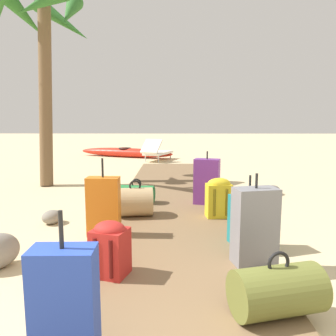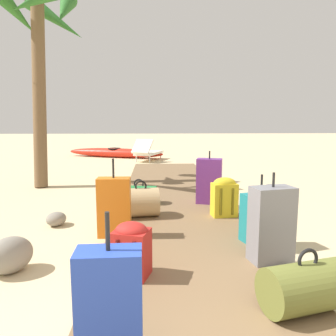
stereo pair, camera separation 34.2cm
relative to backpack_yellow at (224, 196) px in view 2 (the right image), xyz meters
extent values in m
plane|color=#D1BA8C|center=(-0.62, 0.07, -0.37)|extent=(60.00, 60.00, 0.00)
cube|color=brown|center=(-0.62, 0.99, -0.33)|extent=(1.80, 9.14, 0.08)
cube|color=gold|center=(0.00, 0.00, -0.06)|extent=(0.36, 0.26, 0.46)
ellipsoid|color=gold|center=(0.00, 0.00, 0.17)|extent=(0.34, 0.24, 0.17)
cylinder|color=#6D5E11|center=(-0.07, -0.12, -0.06)|extent=(0.04, 0.04, 0.37)
cylinder|color=#6D5E11|center=(0.10, -0.09, -0.06)|extent=(0.04, 0.04, 0.37)
cube|color=#197A7F|center=(0.19, -0.96, -0.02)|extent=(0.45, 0.33, 0.53)
cylinder|color=black|center=(0.19, -0.96, 0.35)|extent=(0.02, 0.02, 0.21)
cylinder|color=olive|center=(0.08, -2.29, -0.11)|extent=(0.67, 0.49, 0.34)
torus|color=black|center=(0.08, -2.29, 0.09)|extent=(0.16, 0.06, 0.16)
cube|color=#6B2D84|center=(-0.09, 0.72, 0.07)|extent=(0.44, 0.33, 0.72)
cylinder|color=black|center=(-0.09, 0.72, 0.50)|extent=(0.02, 0.02, 0.12)
cylinder|color=tan|center=(-1.15, 0.04, -0.09)|extent=(0.53, 0.45, 0.39)
torus|color=black|center=(-1.15, 0.04, 0.14)|extent=(0.17, 0.04, 0.16)
cube|color=red|center=(-1.17, -1.72, -0.08)|extent=(0.35, 0.32, 0.41)
ellipsoid|color=red|center=(-1.17, -1.72, 0.12)|extent=(0.33, 0.31, 0.14)
cylinder|color=#5B110F|center=(-1.28, -1.82, -0.08)|extent=(0.05, 0.05, 0.33)
cylinder|color=#5B110F|center=(-1.14, -1.86, -0.08)|extent=(0.05, 0.05, 0.33)
cube|color=slate|center=(0.12, -1.47, 0.07)|extent=(0.43, 0.30, 0.72)
cylinder|color=black|center=(0.12, -1.47, 0.50)|extent=(0.02, 0.02, 0.14)
cylinder|color=#237538|center=(-1.22, 0.78, -0.15)|extent=(0.60, 0.36, 0.28)
torus|color=black|center=(-1.22, 0.78, 0.03)|extent=(0.17, 0.05, 0.16)
cube|color=#2847B7|center=(-1.22, -2.76, 0.04)|extent=(0.35, 0.20, 0.66)
cylinder|color=black|center=(-1.22, -2.76, 0.47)|extent=(0.02, 0.02, 0.20)
cube|color=orange|center=(-1.43, -0.73, 0.05)|extent=(0.37, 0.20, 0.68)
cylinder|color=black|center=(-1.43, -0.73, 0.50)|extent=(0.02, 0.02, 0.22)
cylinder|color=brown|center=(-3.35, 2.70, 1.54)|extent=(0.27, 0.66, 3.81)
cone|color=#2D6B28|center=(-2.76, 2.72, 3.25)|extent=(0.40, 1.18, 0.99)
cone|color=#2D6B28|center=(-3.13, 3.42, 3.26)|extent=(1.50, 0.76, 1.15)
cone|color=#2D6B28|center=(-3.81, 2.97, 3.25)|extent=(0.86, 1.12, 0.91)
cube|color=white|center=(-1.13, 7.09, -0.11)|extent=(1.06, 1.52, 0.08)
cube|color=white|center=(-1.34, 6.53, 0.17)|extent=(0.75, 0.71, 0.45)
cylinder|color=silver|center=(-1.15, 7.69, -0.26)|extent=(0.04, 0.04, 0.22)
cylinder|color=silver|center=(-0.70, 7.52, -0.26)|extent=(0.04, 0.04, 0.22)
cylinder|color=silver|center=(-1.55, 6.65, -0.26)|extent=(0.04, 0.04, 0.22)
cylinder|color=silver|center=(-1.10, 6.48, -0.26)|extent=(0.04, 0.04, 0.22)
ellipsoid|color=red|center=(-2.45, 8.07, -0.19)|extent=(3.86, 1.95, 0.35)
torus|color=black|center=(-2.45, 8.07, -0.03)|extent=(0.63, 0.63, 0.05)
ellipsoid|color=gray|center=(-2.29, -0.08, -0.27)|extent=(0.34, 0.35, 0.19)
ellipsoid|color=slate|center=(1.29, 1.76, -0.28)|extent=(0.26, 0.30, 0.17)
ellipsoid|color=gray|center=(-2.31, -1.44, -0.20)|extent=(0.51, 0.53, 0.34)
camera|label=1|loc=(-0.64, -4.38, 1.04)|focal=34.94mm
camera|label=2|loc=(-0.98, -4.38, 1.04)|focal=34.94mm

